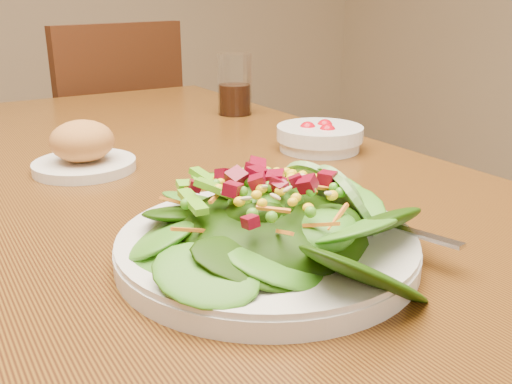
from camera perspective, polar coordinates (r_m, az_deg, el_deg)
dining_table at (r=0.88m, az=-12.57°, el=-4.62°), size 0.90×1.40×0.75m
chair_far at (r=1.84m, az=-14.75°, el=2.54°), size 0.51×0.51×0.92m
salad_plate at (r=0.56m, az=1.97°, el=-3.46°), size 0.30×0.29×0.09m
bread_plate at (r=0.87m, az=-16.90°, el=4.01°), size 0.15×0.15×0.08m
tomato_bowl at (r=0.95m, az=6.38°, el=5.47°), size 0.14×0.14×0.05m
drinking_glass at (r=1.23m, az=-2.14°, el=10.28°), size 0.07×0.07×0.13m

